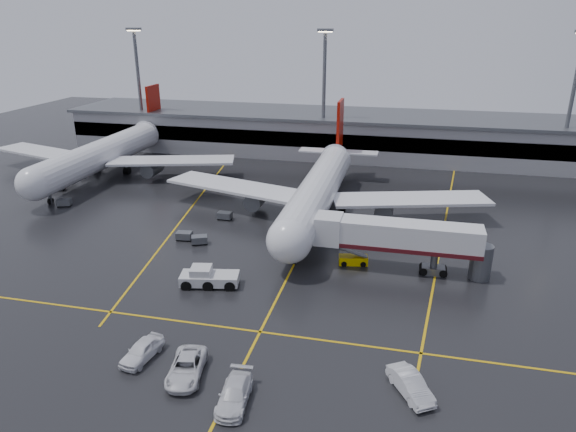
# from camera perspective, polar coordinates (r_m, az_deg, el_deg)

# --- Properties ---
(ground) EXTENTS (220.00, 220.00, 0.00)m
(ground) POSITION_cam_1_polar(r_m,az_deg,el_deg) (68.97, 2.00, -2.66)
(ground) COLOR black
(ground) RESTS_ON ground
(apron_line_centre) EXTENTS (0.25, 90.00, 0.02)m
(apron_line_centre) POSITION_cam_1_polar(r_m,az_deg,el_deg) (68.96, 2.00, -2.66)
(apron_line_centre) COLOR gold
(apron_line_centre) RESTS_ON ground
(apron_line_stop) EXTENTS (60.00, 0.25, 0.02)m
(apron_line_stop) POSITION_cam_1_polar(r_m,az_deg,el_deg) (50.09, -3.06, -12.49)
(apron_line_stop) COLOR gold
(apron_line_stop) RESTS_ON ground
(apron_line_left) EXTENTS (9.99, 69.35, 0.02)m
(apron_line_left) POSITION_cam_1_polar(r_m,az_deg,el_deg) (83.54, -10.20, 1.30)
(apron_line_left) COLOR gold
(apron_line_left) RESTS_ON ground
(apron_line_right) EXTENTS (7.57, 69.64, 0.02)m
(apron_line_right) POSITION_cam_1_polar(r_m,az_deg,el_deg) (77.38, 16.68, -0.88)
(apron_line_right) COLOR gold
(apron_line_right) RESTS_ON ground
(terminal) EXTENTS (122.00, 19.00, 8.60)m
(terminal) POSITION_cam_1_polar(r_m,az_deg,el_deg) (113.07, 6.85, 8.89)
(terminal) COLOR gray
(terminal) RESTS_ON ground
(light_mast_left) EXTENTS (3.00, 1.20, 25.45)m
(light_mast_left) POSITION_cam_1_polar(r_m,az_deg,el_deg) (119.40, -15.94, 13.83)
(light_mast_left) COLOR #595B60
(light_mast_left) RESTS_ON ground
(light_mast_mid) EXTENTS (3.00, 1.20, 25.45)m
(light_mast_mid) POSITION_cam_1_polar(r_m,az_deg,el_deg) (106.27, 3.95, 13.77)
(light_mast_mid) COLOR #595B60
(light_mast_mid) RESTS_ON ground
(light_mast_right) EXTENTS (3.00, 1.20, 25.45)m
(light_mast_right) POSITION_cam_1_polar(r_m,az_deg,el_deg) (108.55, 28.60, 11.50)
(light_mast_right) COLOR #595B60
(light_mast_right) RESTS_ON ground
(main_airliner) EXTENTS (48.80, 45.60, 14.10)m
(main_airliner) POSITION_cam_1_polar(r_m,az_deg,el_deg) (76.42, 3.46, 3.07)
(main_airliner) COLOR silver
(main_airliner) RESTS_ON ground
(second_airliner) EXTENTS (48.80, 45.60, 14.10)m
(second_airliner) POSITION_cam_1_polar(r_m,az_deg,el_deg) (102.39, -19.26, 6.54)
(second_airliner) COLOR silver
(second_airliner) RESTS_ON ground
(jet_bridge) EXTENTS (19.90, 3.40, 6.05)m
(jet_bridge) POSITION_cam_1_polar(r_m,az_deg,el_deg) (60.84, 11.96, -2.43)
(jet_bridge) COLOR silver
(jet_bridge) RESTS_ON ground
(pushback_tractor) EXTENTS (6.69, 3.79, 2.26)m
(pushback_tractor) POSITION_cam_1_polar(r_m,az_deg,el_deg) (58.09, -8.70, -6.67)
(pushback_tractor) COLOR silver
(pushback_tractor) RESTS_ON ground
(belt_loader) EXTENTS (3.58, 2.10, 2.14)m
(belt_loader) POSITION_cam_1_polar(r_m,az_deg,el_deg) (62.81, 7.12, -4.76)
(belt_loader) COLOR #E7BF00
(belt_loader) RESTS_ON ground
(service_van_a) EXTENTS (3.62, 6.06, 1.58)m
(service_van_a) POSITION_cam_1_polar(r_m,az_deg,el_deg) (45.15, -11.00, -15.89)
(service_van_a) COLOR silver
(service_van_a) RESTS_ON ground
(service_van_b) EXTENTS (2.63, 5.51, 1.55)m
(service_van_b) POSITION_cam_1_polar(r_m,az_deg,el_deg) (42.09, -5.84, -18.73)
(service_van_b) COLOR silver
(service_van_b) RESTS_ON ground
(service_van_c) EXTENTS (4.05, 5.10, 1.62)m
(service_van_c) POSITION_cam_1_polar(r_m,az_deg,el_deg) (43.72, 13.19, -17.45)
(service_van_c) COLOR silver
(service_van_c) RESTS_ON ground
(service_van_d) EXTENTS (2.56, 4.94, 1.61)m
(service_van_d) POSITION_cam_1_polar(r_m,az_deg,el_deg) (47.92, -15.63, -13.92)
(service_van_d) COLOR white
(service_van_d) RESTS_ON ground
(baggage_cart_a) EXTENTS (2.35, 1.99, 1.12)m
(baggage_cart_a) POSITION_cam_1_polar(r_m,az_deg,el_deg) (68.56, -9.62, -2.54)
(baggage_cart_a) COLOR #595B60
(baggage_cart_a) RESTS_ON ground
(baggage_cart_b) EXTENTS (2.12, 1.49, 1.12)m
(baggage_cart_b) POSITION_cam_1_polar(r_m,az_deg,el_deg) (70.17, -11.23, -2.09)
(baggage_cart_b) COLOR #595B60
(baggage_cart_b) RESTS_ON ground
(baggage_cart_c) EXTENTS (2.03, 1.35, 1.12)m
(baggage_cart_c) POSITION_cam_1_polar(r_m,az_deg,el_deg) (76.31, -6.91, 0.07)
(baggage_cart_c) COLOR #595B60
(baggage_cart_c) RESTS_ON ground
(baggage_cart_d) EXTENTS (2.21, 1.65, 1.12)m
(baggage_cart_d) POSITION_cam_1_polar(r_m,az_deg,el_deg) (96.78, -23.77, 2.93)
(baggage_cart_d) COLOR #595B60
(baggage_cart_d) RESTS_ON ground
(baggage_cart_e) EXTENTS (2.31, 1.87, 1.12)m
(baggage_cart_e) POSITION_cam_1_polar(r_m,az_deg,el_deg) (88.21, -23.19, 1.38)
(baggage_cart_e) COLOR #595B60
(baggage_cart_e) RESTS_ON ground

